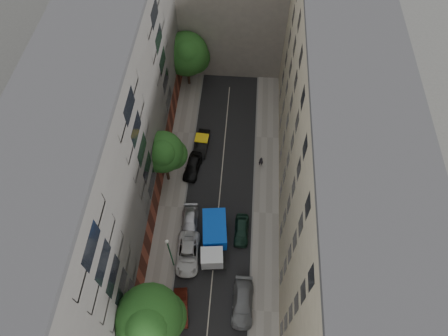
# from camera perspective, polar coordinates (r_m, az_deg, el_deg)

# --- Properties ---
(ground) EXTENTS (120.00, 120.00, 0.00)m
(ground) POSITION_cam_1_polar(r_m,az_deg,el_deg) (46.57, -0.81, -6.07)
(ground) COLOR #4C4C49
(ground) RESTS_ON ground
(road_surface) EXTENTS (8.00, 44.00, 0.02)m
(road_surface) POSITION_cam_1_polar(r_m,az_deg,el_deg) (46.56, -0.81, -6.06)
(road_surface) COLOR black
(road_surface) RESTS_ON ground
(sidewalk_left) EXTENTS (3.00, 44.00, 0.15)m
(sidewalk_left) POSITION_cam_1_polar(r_m,az_deg,el_deg) (47.09, -7.53, -5.54)
(sidewalk_left) COLOR gray
(sidewalk_left) RESTS_ON ground
(sidewalk_right) EXTENTS (3.00, 44.00, 0.15)m
(sidewalk_right) POSITION_cam_1_polar(r_m,az_deg,el_deg) (46.57, 5.99, -6.44)
(sidewalk_right) COLOR gray
(sidewalk_right) RESTS_ON ground
(building_left) EXTENTS (8.00, 44.00, 20.00)m
(building_left) POSITION_cam_1_polar(r_m,az_deg,el_deg) (40.12, -16.85, 1.76)
(building_left) COLOR #53504E
(building_left) RESTS_ON ground
(building_right) EXTENTS (8.00, 44.00, 20.00)m
(building_right) POSITION_cam_1_polar(r_m,az_deg,el_deg) (38.89, 15.38, -0.18)
(building_right) COLOR #B4A88C
(building_right) RESTS_ON ground
(tarp_truck) EXTENTS (3.07, 6.38, 2.84)m
(tarp_truck) POSITION_cam_1_polar(r_m,az_deg,el_deg) (43.41, -1.45, -9.97)
(tarp_truck) COLOR black
(tarp_truck) RESTS_ON ground
(car_left_1) EXTENTS (1.90, 4.03, 1.28)m
(car_left_1) POSITION_cam_1_polar(r_m,az_deg,el_deg) (42.24, -6.17, -19.23)
(car_left_1) COLOR #49170E
(car_left_1) RESTS_ON ground
(car_left_2) EXTENTS (2.61, 5.27, 1.44)m
(car_left_2) POSITION_cam_1_polar(r_m,az_deg,el_deg) (43.80, -5.19, -12.12)
(car_left_2) COLOR silver
(car_left_2) RESTS_ON ground
(car_left_3) EXTENTS (2.12, 4.68, 1.33)m
(car_left_3) POSITION_cam_1_polar(r_m,az_deg,el_deg) (45.26, -4.91, -7.88)
(car_left_3) COLOR #B3B3B8
(car_left_3) RESTS_ON ground
(car_left_4) EXTENTS (2.31, 4.47, 1.45)m
(car_left_4) POSITION_cam_1_polar(r_m,az_deg,el_deg) (48.94, -4.51, 0.24)
(car_left_4) COLOR black
(car_left_4) RESTS_ON ground
(car_left_5) EXTENTS (1.77, 4.36, 1.41)m
(car_left_5) POSITION_cam_1_polar(r_m,az_deg,el_deg) (50.92, -3.14, 3.54)
(car_left_5) COLOR black
(car_left_5) RESTS_ON ground
(car_right_1) EXTENTS (2.10, 5.10, 1.48)m
(car_right_1) POSITION_cam_1_polar(r_m,az_deg,el_deg) (42.07, 2.68, -18.71)
(car_right_1) COLOR slate
(car_right_1) RESTS_ON ground
(car_right_2) EXTENTS (1.64, 3.95, 1.34)m
(car_right_2) POSITION_cam_1_polar(r_m,az_deg,el_deg) (44.79, 2.52, -8.86)
(car_right_2) COLOR #152F23
(car_right_2) RESTS_ON ground
(tree_near) EXTENTS (5.93, 5.74, 9.66)m
(tree_near) POSITION_cam_1_polar(r_m,az_deg,el_deg) (36.22, -10.49, -20.54)
(tree_near) COLOR #382619
(tree_near) RESTS_ON sidewalk_left
(tree_mid) EXTENTS (5.02, 4.71, 8.08)m
(tree_mid) POSITION_cam_1_polar(r_m,az_deg,el_deg) (44.47, -8.63, 2.05)
(tree_mid) COLOR #382619
(tree_mid) RESTS_ON sidewalk_left
(tree_far) EXTENTS (6.04, 5.88, 8.29)m
(tree_far) POSITION_cam_1_polar(r_m,az_deg,el_deg) (55.21, -5.30, 15.72)
(tree_far) COLOR #382619
(tree_far) RESTS_ON sidewalk_left
(lamp_post) EXTENTS (0.36, 0.36, 6.50)m
(lamp_post) POSITION_cam_1_polar(r_m,az_deg,el_deg) (40.42, -7.77, -11.65)
(lamp_post) COLOR #185631
(lamp_post) RESTS_ON sidewalk_left
(pedestrian) EXTENTS (0.56, 0.38, 1.52)m
(pedestrian) POSITION_cam_1_polar(r_m,az_deg,el_deg) (49.19, 5.28, 0.95)
(pedestrian) COLOR black
(pedestrian) RESTS_ON sidewalk_right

